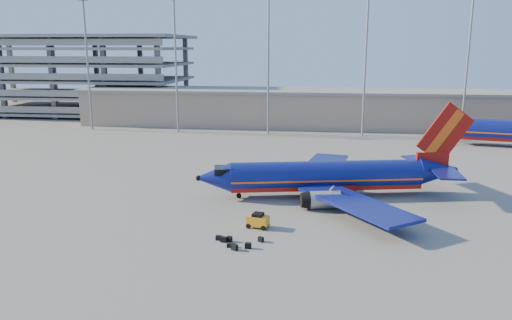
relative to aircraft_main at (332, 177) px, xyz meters
name	(u,v)px	position (x,y,z in m)	size (l,w,h in m)	color
ground	(269,196)	(-7.76, -0.93, -2.50)	(220.00, 220.00, 0.00)	slate
terminal_building	(337,108)	(2.24, 57.07, 1.82)	(122.00, 16.00, 8.50)	gray
parking_garage	(76,71)	(-69.76, 73.12, 9.23)	(62.00, 32.00, 21.40)	slate
light_mast_row	(317,50)	(-2.76, 45.07, 15.05)	(101.60, 1.60, 28.65)	gray
aircraft_main	(332,177)	(0.00, 0.00, 0.00)	(34.16, 32.52, 11.70)	navy
baggage_tug	(258,220)	(-7.76, -12.43, -1.68)	(2.44, 1.80, 1.57)	orange
luggage_pile	(235,242)	(-9.34, -17.24, -2.25)	(4.70, 2.93, 0.54)	black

